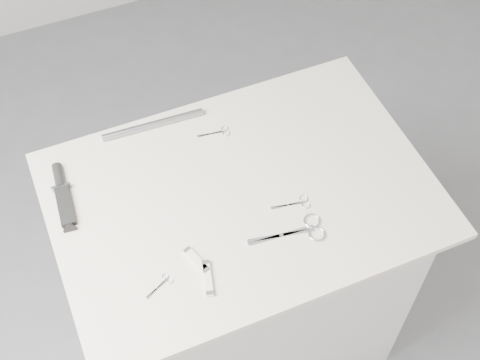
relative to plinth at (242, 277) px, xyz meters
name	(u,v)px	position (x,y,z in m)	size (l,w,h in m)	color
ground	(241,334)	(0.00, 0.00, -0.46)	(4.00, 4.00, 0.01)	slate
plinth	(242,277)	(0.00, 0.00, 0.00)	(0.90, 0.60, 0.90)	silver
display_board	(242,195)	(0.00, 0.00, 0.46)	(1.00, 0.70, 0.02)	beige
large_shears	(303,230)	(0.10, -0.17, 0.47)	(0.20, 0.09, 0.01)	silver
embroidery_scissors_a	(297,203)	(0.12, -0.09, 0.47)	(0.10, 0.05, 0.00)	silver
embroidery_scissors_b	(218,132)	(0.02, 0.22, 0.47)	(0.09, 0.04, 0.00)	silver
tiny_scissors	(162,284)	(-0.28, -0.17, 0.47)	(0.08, 0.05, 0.00)	silver
sheathed_knife	(62,192)	(-0.44, 0.18, 0.48)	(0.05, 0.20, 0.03)	black
pocket_knife_a	(197,261)	(-0.18, -0.15, 0.48)	(0.04, 0.09, 0.01)	white
pocket_knife_b	(208,278)	(-0.18, -0.20, 0.48)	(0.04, 0.10, 0.01)	white
metal_rail	(153,125)	(-0.14, 0.31, 0.48)	(0.02, 0.02, 0.29)	gray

